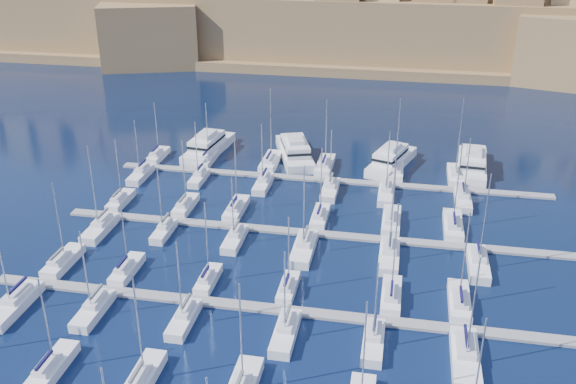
% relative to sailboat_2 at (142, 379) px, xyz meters
% --- Properties ---
extents(ground, '(600.00, 600.00, 0.00)m').
position_rel_sailboat_2_xyz_m(ground, '(13.21, 28.68, -0.75)').
color(ground, black).
rests_on(ground, ground).
extents(pontoon_mid_near, '(84.00, 2.00, 0.40)m').
position_rel_sailboat_2_xyz_m(pontoon_mid_near, '(13.21, 16.68, -0.55)').
color(pontoon_mid_near, slate).
rests_on(pontoon_mid_near, ground).
extents(pontoon_mid_far, '(84.00, 2.00, 0.40)m').
position_rel_sailboat_2_xyz_m(pontoon_mid_far, '(13.21, 38.68, -0.55)').
color(pontoon_mid_far, slate).
rests_on(pontoon_mid_far, ground).
extents(pontoon_far, '(84.00, 2.00, 0.40)m').
position_rel_sailboat_2_xyz_m(pontoon_far, '(13.21, 60.68, -0.55)').
color(pontoon_far, slate).
rests_on(pontoon_far, ground).
extents(sailboat_1, '(2.59, 8.64, 12.72)m').
position_rel_sailboat_2_xyz_m(sailboat_1, '(-11.03, -0.10, -0.02)').
color(sailboat_1, white).
rests_on(sailboat_1, ground).
extents(sailboat_2, '(2.66, 8.86, 14.60)m').
position_rel_sailboat_2_xyz_m(sailboat_2, '(0.00, 0.00, 0.00)').
color(sailboat_2, white).
rests_on(sailboat_2, ground).
extents(sailboat_12, '(2.71, 9.03, 13.55)m').
position_rel_sailboat_2_xyz_m(sailboat_12, '(-21.65, 22.09, -0.01)').
color(sailboat_12, white).
rests_on(sailboat_12, ground).
extents(sailboat_13, '(2.47, 8.24, 11.52)m').
position_rel_sailboat_2_xyz_m(sailboat_13, '(-11.33, 21.70, -0.03)').
color(sailboat_13, white).
rests_on(sailboat_13, ground).
extents(sailboat_14, '(2.22, 7.41, 12.99)m').
position_rel_sailboat_2_xyz_m(sailboat_14, '(1.15, 21.29, -0.02)').
color(sailboat_14, white).
rests_on(sailboat_14, ground).
extents(sailboat_15, '(2.24, 7.45, 11.82)m').
position_rel_sailboat_2_xyz_m(sailboat_15, '(12.75, 21.31, -0.03)').
color(sailboat_15, white).
rests_on(sailboat_15, ground).
extents(sailboat_16, '(2.64, 8.79, 14.76)m').
position_rel_sailboat_2_xyz_m(sailboat_16, '(26.96, 21.97, 0.00)').
color(sailboat_16, white).
rests_on(sailboat_16, ground).
extents(sailboat_17, '(2.80, 9.35, 14.08)m').
position_rel_sailboat_2_xyz_m(sailboat_17, '(36.01, 22.24, -0.00)').
color(sailboat_17, white).
rests_on(sailboat_17, ground).
extents(sailboat_18, '(3.16, 10.53, 15.20)m').
position_rel_sailboat_2_xyz_m(sailboat_18, '(-22.49, 10.55, 0.02)').
color(sailboat_18, white).
rests_on(sailboat_18, ground).
extents(sailboat_19, '(2.61, 8.69, 12.99)m').
position_rel_sailboat_2_xyz_m(sailboat_19, '(-11.52, 11.45, -0.02)').
color(sailboat_19, white).
rests_on(sailboat_19, ground).
extents(sailboat_20, '(2.45, 8.17, 12.64)m').
position_rel_sailboat_2_xyz_m(sailboat_20, '(0.89, 11.71, -0.02)').
color(sailboat_20, white).
rests_on(sailboat_20, ground).
extents(sailboat_21, '(2.68, 8.94, 12.96)m').
position_rel_sailboat_2_xyz_m(sailboat_21, '(14.32, 11.33, -0.01)').
color(sailboat_21, white).
rests_on(sailboat_21, ground).
extents(sailboat_22, '(2.52, 8.41, 12.54)m').
position_rel_sailboat_2_xyz_m(sailboat_22, '(25.22, 11.59, -0.02)').
color(sailboat_22, white).
rests_on(sailboat_22, ground).
extents(sailboat_23, '(3.20, 10.65, 15.02)m').
position_rel_sailboat_2_xyz_m(sailboat_23, '(36.07, 10.49, 0.02)').
color(sailboat_23, white).
rests_on(sailboat_23, ground).
extents(sailboat_24, '(2.41, 8.04, 12.41)m').
position_rel_sailboat_2_xyz_m(sailboat_24, '(-22.08, 43.60, -0.03)').
color(sailboat_24, white).
rests_on(sailboat_24, ground).
extents(sailboat_25, '(2.50, 8.32, 13.14)m').
position_rel_sailboat_2_xyz_m(sailboat_25, '(-9.93, 43.74, -0.02)').
color(sailboat_25, white).
rests_on(sailboat_25, ground).
extents(sailboat_26, '(2.75, 9.18, 14.25)m').
position_rel_sailboat_2_xyz_m(sailboat_26, '(-0.79, 44.16, -0.00)').
color(sailboat_26, white).
rests_on(sailboat_26, ground).
extents(sailboat_27, '(2.54, 8.47, 13.28)m').
position_rel_sailboat_2_xyz_m(sailboat_27, '(14.05, 43.81, -0.01)').
color(sailboat_27, white).
rests_on(sailboat_27, ground).
extents(sailboat_28, '(2.97, 9.90, 16.27)m').
position_rel_sailboat_2_xyz_m(sailboat_28, '(26.05, 44.51, 0.02)').
color(sailboat_28, white).
rests_on(sailboat_28, ground).
extents(sailboat_29, '(3.06, 10.19, 15.36)m').
position_rel_sailboat_2_xyz_m(sailboat_29, '(36.17, 44.66, 0.02)').
color(sailboat_29, white).
rests_on(sailboat_29, ground).
extents(sailboat_30, '(2.85, 9.50, 15.66)m').
position_rel_sailboat_2_xyz_m(sailboat_30, '(-20.91, 33.05, 0.01)').
color(sailboat_30, white).
rests_on(sailboat_30, ground).
extents(sailboat_31, '(2.23, 7.43, 12.14)m').
position_rel_sailboat_2_xyz_m(sailboat_31, '(-10.27, 34.07, -0.03)').
color(sailboat_31, white).
rests_on(sailboat_31, ground).
extents(sailboat_32, '(2.51, 8.36, 11.86)m').
position_rel_sailboat_2_xyz_m(sailboat_32, '(1.79, 33.61, -0.03)').
color(sailboat_32, white).
rests_on(sailboat_32, ground).
extents(sailboat_33, '(3.11, 10.37, 15.21)m').
position_rel_sailboat_2_xyz_m(sailboat_33, '(13.14, 32.62, 0.02)').
color(sailboat_33, white).
rests_on(sailboat_33, ground).
extents(sailboat_34, '(3.00, 9.99, 15.91)m').
position_rel_sailboat_2_xyz_m(sailboat_34, '(26.21, 32.81, 0.02)').
color(sailboat_34, white).
rests_on(sailboat_34, ground).
extents(sailboat_35, '(2.93, 9.78, 15.78)m').
position_rel_sailboat_2_xyz_m(sailboat_35, '(39.27, 32.92, 0.02)').
color(sailboat_35, white).
rests_on(sailboat_35, ground).
extents(sailboat_36, '(2.48, 8.27, 12.52)m').
position_rel_sailboat_2_xyz_m(sailboat_36, '(-23.57, 65.71, -0.02)').
color(sailboat_36, white).
rests_on(sailboat_36, ground).
extents(sailboat_37, '(2.46, 8.19, 12.90)m').
position_rel_sailboat_2_xyz_m(sailboat_37, '(-12.60, 65.67, -0.02)').
color(sailboat_37, white).
rests_on(sailboat_37, ground).
extents(sailboat_38, '(3.09, 10.29, 16.25)m').
position_rel_sailboat_2_xyz_m(sailboat_38, '(0.51, 66.70, 0.02)').
color(sailboat_38, white).
rests_on(sailboat_38, ground).
extents(sailboat_39, '(3.07, 10.23, 14.64)m').
position_rel_sailboat_2_xyz_m(sailboat_39, '(11.81, 66.68, 0.01)').
color(sailboat_39, white).
rests_on(sailboat_39, ground).
extents(sailboat_40, '(3.10, 10.33, 15.77)m').
position_rel_sailboat_2_xyz_m(sailboat_40, '(25.94, 66.73, 0.02)').
color(sailboat_40, white).
rests_on(sailboat_40, ground).
extents(sailboat_41, '(2.91, 9.69, 16.46)m').
position_rel_sailboat_2_xyz_m(sailboat_41, '(37.57, 66.41, 0.02)').
color(sailboat_41, white).
rests_on(sailboat_41, ground).
extents(sailboat_42, '(2.59, 8.64, 12.27)m').
position_rel_sailboat_2_xyz_m(sailboat_42, '(-23.12, 55.48, -0.02)').
color(sailboat_42, white).
rests_on(sailboat_42, ground).
extents(sailboat_43, '(2.28, 7.60, 12.52)m').
position_rel_sailboat_2_xyz_m(sailboat_43, '(-11.37, 55.99, -0.03)').
color(sailboat_43, white).
rests_on(sailboat_43, ground).
extents(sailboat_44, '(2.55, 8.51, 13.10)m').
position_rel_sailboat_2_xyz_m(sailboat_44, '(1.49, 55.54, -0.02)').
color(sailboat_44, white).
rests_on(sailboat_44, ground).
extents(sailboat_45, '(2.75, 9.17, 12.84)m').
position_rel_sailboat_2_xyz_m(sailboat_45, '(14.35, 55.21, -0.01)').
color(sailboat_45, white).
rests_on(sailboat_45, ground).
extents(sailboat_46, '(2.71, 9.04, 13.30)m').
position_rel_sailboat_2_xyz_m(sailboat_46, '(24.63, 55.28, -0.01)').
color(sailboat_46, white).
rests_on(sailboat_46, ground).
extents(sailboat_47, '(2.77, 9.24, 13.04)m').
position_rel_sailboat_2_xyz_m(sailboat_47, '(38.36, 55.18, -0.01)').
color(sailboat_47, white).
rests_on(sailboat_47, ground).
extents(motor_yacht_a, '(7.32, 18.26, 5.25)m').
position_rel_sailboat_2_xyz_m(motor_yacht_a, '(-14.06, 70.72, 0.98)').
color(motor_yacht_a, white).
rests_on(motor_yacht_a, ground).
extents(motor_yacht_b, '(11.43, 19.60, 5.25)m').
position_rel_sailboat_2_xyz_m(motor_yacht_b, '(4.79, 71.23, 0.98)').
color(motor_yacht_b, white).
rests_on(motor_yacht_b, ground).
extents(motor_yacht_c, '(10.09, 17.46, 5.25)m').
position_rel_sailboat_2_xyz_m(motor_yacht_c, '(24.89, 70.24, 0.98)').
color(motor_yacht_c, white).
rests_on(motor_yacht_c, ground).
extents(motor_yacht_d, '(7.00, 18.78, 5.25)m').
position_rel_sailboat_2_xyz_m(motor_yacht_d, '(40.98, 71.02, 0.98)').
color(motor_yacht_d, white).
rests_on(motor_yacht_d, ground).
extents(fortified_city, '(460.00, 108.95, 59.52)m').
position_rel_sailboat_2_xyz_m(fortified_city, '(13.02, 183.95, 13.99)').
color(fortified_city, brown).
rests_on(fortified_city, ground).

